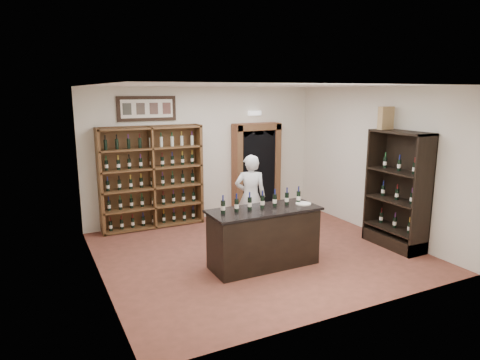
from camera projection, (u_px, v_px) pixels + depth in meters
name	position (u px, v px, depth m)	size (l,w,h in m)	color
floor	(257.00, 252.00, 7.90)	(5.50, 5.50, 0.00)	brown
ceiling	(258.00, 86.00, 7.28)	(5.50, 5.50, 0.00)	white
wall_back	(205.00, 154.00, 9.78)	(5.50, 0.04, 3.00)	silver
wall_left	(96.00, 187.00, 6.39)	(0.04, 5.00, 3.00)	silver
wall_right	(374.00, 161.00, 8.79)	(0.04, 5.00, 3.00)	silver
wine_shelf	(152.00, 177.00, 9.15)	(2.20, 0.38, 2.20)	#58341E
framed_picture	(147.00, 109.00, 8.97)	(1.25, 0.04, 0.52)	black
arched_doorway	(256.00, 166.00, 10.25)	(1.17, 0.35, 2.17)	black
emergency_light	(255.00, 113.00, 10.07)	(0.30, 0.10, 0.10)	white
tasting_counter	(264.00, 238.00, 7.18)	(1.88, 0.78, 1.00)	black
counter_bottle_0	(223.00, 207.00, 6.79)	(0.07, 0.07, 0.30)	black
counter_bottle_1	(237.00, 205.00, 6.90)	(0.07, 0.07, 0.30)	black
counter_bottle_2	(250.00, 203.00, 7.00)	(0.07, 0.07, 0.30)	black
counter_bottle_3	(262.00, 202.00, 7.11)	(0.07, 0.07, 0.30)	black
counter_bottle_4	(275.00, 200.00, 7.21)	(0.07, 0.07, 0.30)	black
counter_bottle_5	(287.00, 199.00, 7.32)	(0.07, 0.07, 0.30)	black
counter_bottle_6	(298.00, 197.00, 7.42)	(0.07, 0.07, 0.30)	black
side_cabinet	(397.00, 208.00, 8.06)	(0.48, 1.20, 2.20)	black
shopkeeper	(250.00, 197.00, 8.48)	(0.62, 0.41, 1.70)	silver
plate	(303.00, 204.00, 7.36)	(0.26, 0.26, 0.02)	silver
wine_crate	(386.00, 118.00, 8.05)	(0.30, 0.12, 0.43)	tan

